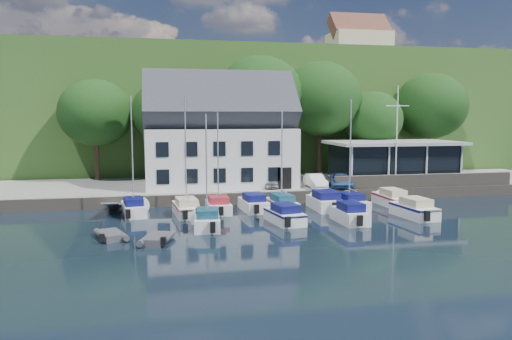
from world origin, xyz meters
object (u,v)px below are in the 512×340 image
at_px(boat_r1_4, 282,158).
at_px(dinghy_1, 157,238).
at_px(car_dgrey, 321,179).
at_px(dinghy_0, 111,234).
at_px(car_white, 315,181).
at_px(boat_r1_6, 350,158).
at_px(boat_r1_2, 218,161).
at_px(car_blue, 341,180).
at_px(club_pavilion, 393,161).
at_px(boat_r1_7, 391,197).
at_px(boat_r1_1, 186,161).
at_px(boat_r2_1, 206,165).
at_px(car_silver, 270,182).
at_px(boat_r1_5, 325,200).
at_px(boat_r2_4, 414,207).
at_px(harbor_building, 219,140).
at_px(flagpole, 397,136).
at_px(boat_r1_0, 132,160).
at_px(boat_r1_3, 253,202).
at_px(boat_r2_2, 285,213).
at_px(boat_r2_3, 350,212).

height_order(boat_r1_4, dinghy_1, boat_r1_4).
xyz_separation_m(car_dgrey, dinghy_0, (-18.47, -13.58, -1.29)).
xyz_separation_m(car_white, boat_r1_6, (1.15, -5.54, 2.58)).
bearing_deg(boat_r1_2, car_blue, 21.71).
distance_m(club_pavilion, boat_r1_7, 9.51).
distance_m(boat_r1_1, boat_r2_1, 5.10).
xyz_separation_m(boat_r1_6, boat_r1_7, (4.14, 0.71, -3.48)).
bearing_deg(boat_r1_7, car_silver, 147.10).
bearing_deg(boat_r1_7, dinghy_1, -157.01).
xyz_separation_m(boat_r1_5, boat_r2_4, (5.55, -4.53, -0.01)).
relative_size(car_blue, boat_r1_6, 0.46).
distance_m(harbor_building, car_blue, 12.27).
height_order(flagpole, boat_r1_4, flagpole).
bearing_deg(car_silver, boat_r1_6, -45.08).
relative_size(boat_r1_0, boat_r2_1, 0.98).
height_order(boat_r1_3, boat_r1_5, boat_r1_5).
xyz_separation_m(boat_r2_1, boat_r2_4, (15.88, 0.77, -3.63)).
relative_size(car_blue, boat_r2_4, 0.65).
bearing_deg(car_silver, boat_r1_4, -88.31).
distance_m(car_dgrey, dinghy_0, 22.96).
distance_m(club_pavilion, flagpole, 4.84).
relative_size(harbor_building, boat_r1_1, 1.69).
relative_size(flagpole, dinghy_0, 3.54).
bearing_deg(boat_r1_6, boat_r1_4, 170.60).
distance_m(car_dgrey, boat_r1_4, 9.20).
xyz_separation_m(car_silver, dinghy_1, (-10.48, -14.73, -1.22)).
relative_size(car_white, boat_r2_1, 0.45).
height_order(boat_r1_0, boat_r1_7, boat_r1_0).
height_order(club_pavilion, boat_r2_2, club_pavilion).
distance_m(boat_r1_3, dinghy_1, 11.87).
bearing_deg(dinghy_1, boat_r1_7, 41.89).
distance_m(club_pavilion, boat_r1_0, 27.10).
distance_m(boat_r2_1, dinghy_1, 6.18).
bearing_deg(boat_r2_2, boat_r1_4, 69.54).
height_order(flagpole, boat_r1_5, flagpole).
xyz_separation_m(boat_r1_2, boat_r2_2, (4.24, -4.71, -3.46)).
xyz_separation_m(club_pavilion, dinghy_0, (-26.92, -15.58, -2.73)).
bearing_deg(harbor_building, boat_r1_5, -50.20).
distance_m(club_pavilion, boat_r1_2, 21.05).
height_order(car_blue, flagpole, flagpole).
xyz_separation_m(harbor_building, car_blue, (11.07, -3.79, -3.68)).
distance_m(car_white, boat_r1_3, 8.38).
xyz_separation_m(boat_r1_7, dinghy_0, (-22.71, -7.37, -0.43)).
bearing_deg(club_pavilion, flagpole, -113.11).
xyz_separation_m(boat_r1_0, dinghy_0, (-1.08, -7.52, -3.98)).
relative_size(boat_r1_2, boat_r1_7, 1.30).
xyz_separation_m(car_white, boat_r2_4, (4.68, -9.81, -0.87)).
xyz_separation_m(boat_r1_1, boat_r2_2, (6.80, -4.19, -3.54)).
xyz_separation_m(boat_r1_7, boat_r2_3, (-6.13, -5.74, 0.02)).
bearing_deg(club_pavilion, dinghy_1, -144.61).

